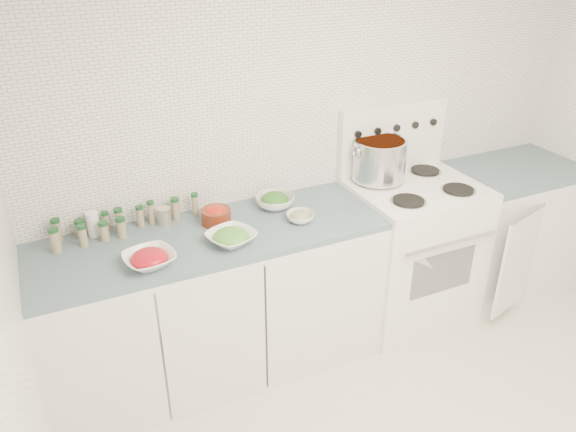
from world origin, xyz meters
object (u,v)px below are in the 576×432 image
Objects in this scene: stove at (409,247)px; bowl_snowpea at (231,237)px; bowl_tomato at (149,258)px; stock_pot at (379,158)px.

stove reaches higher than bowl_snowpea.
bowl_snowpea is at bearing 4.01° from bowl_tomato.
bowl_tomato is 0.90× the size of bowl_snowpea.
stove is 1.32m from bowl_snowpea.
stock_pot reaches higher than bowl_tomato.
stock_pot is at bearing 12.14° from bowl_tomato.
bowl_snowpea is (0.42, 0.03, -0.00)m from bowl_tomato.
stock_pot reaches higher than bowl_snowpea.
bowl_snowpea is at bearing -164.75° from stock_pot.
stove is 1.72m from bowl_tomato.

